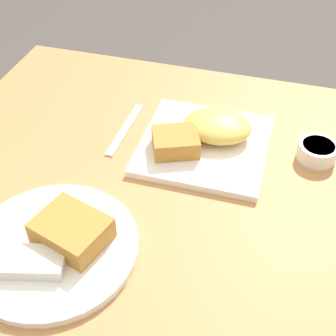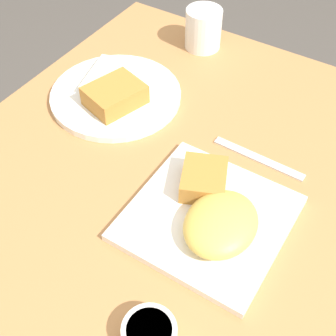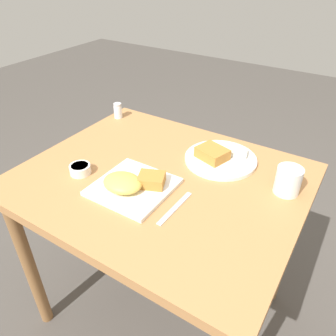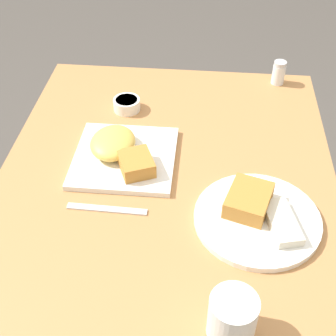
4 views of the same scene
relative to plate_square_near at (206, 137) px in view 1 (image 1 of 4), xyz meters
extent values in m
cube|color=#B27A47|center=(0.04, 0.11, -0.04)|extent=(0.96, 0.79, 0.04)
cylinder|color=olive|center=(0.46, -0.22, -0.42)|extent=(0.05, 0.05, 0.73)
cube|color=white|center=(0.00, 0.01, -0.01)|extent=(0.24, 0.24, 0.01)
ellipsoid|color=#E5BC51|center=(-0.02, -0.02, 0.01)|extent=(0.13, 0.11, 0.04)
cube|color=#B77A33|center=(0.05, 0.04, 0.01)|extent=(0.11, 0.10, 0.04)
cylinder|color=white|center=(0.17, 0.32, -0.01)|extent=(0.27, 0.27, 0.01)
cube|color=#B77A33|center=(0.14, 0.30, 0.01)|extent=(0.13, 0.11, 0.04)
cube|color=beige|center=(0.19, 0.36, 0.00)|extent=(0.13, 0.08, 0.02)
cylinder|color=white|center=(-0.21, -0.02, 0.00)|extent=(0.07, 0.07, 0.03)
cylinder|color=#D1B775|center=(-0.21, -0.02, 0.01)|extent=(0.06, 0.06, 0.00)
cube|color=silver|center=(0.17, 0.00, -0.02)|extent=(0.02, 0.18, 0.00)
camera|label=1|loc=(-0.13, 0.70, 0.57)|focal=50.00mm
camera|label=2|loc=(-0.41, -0.18, 0.59)|focal=50.00mm
camera|label=3|loc=(0.56, -0.66, 0.64)|focal=35.00mm
camera|label=4|loc=(0.85, 0.19, 0.72)|focal=50.00mm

